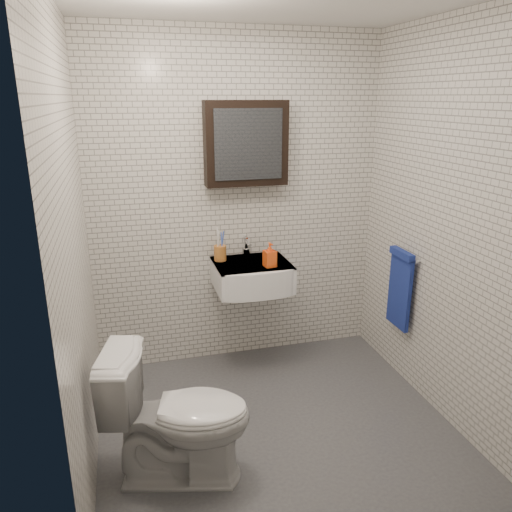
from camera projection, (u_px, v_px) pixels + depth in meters
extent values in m
cube|color=#44464B|center=(275.00, 424.00, 3.22)|extent=(2.20, 2.00, 0.01)
cube|color=silver|center=(238.00, 204.00, 3.76)|extent=(2.20, 0.02, 2.50)
cube|color=silver|center=(356.00, 306.00, 1.93)|extent=(2.20, 0.02, 2.50)
cube|color=silver|center=(74.00, 254.00, 2.57)|extent=(0.02, 2.00, 2.50)
cube|color=silver|center=(445.00, 226.00, 3.12)|extent=(0.02, 2.00, 2.50)
cube|color=white|center=(252.00, 275.00, 3.72)|extent=(0.55, 0.45, 0.20)
cylinder|color=silver|center=(251.00, 263.00, 3.71)|extent=(0.31, 0.31, 0.02)
cylinder|color=silver|center=(251.00, 262.00, 3.71)|extent=(0.04, 0.04, 0.01)
cube|color=white|center=(252.00, 263.00, 3.69)|extent=(0.55, 0.45, 0.01)
cylinder|color=silver|center=(246.00, 252.00, 3.83)|extent=(0.06, 0.06, 0.06)
cylinder|color=silver|center=(246.00, 245.00, 3.82)|extent=(0.03, 0.03, 0.08)
cylinder|color=silver|center=(248.00, 243.00, 3.75)|extent=(0.02, 0.12, 0.02)
cube|color=silver|center=(245.00, 237.00, 3.83)|extent=(0.02, 0.09, 0.01)
cube|color=black|center=(246.00, 144.00, 3.57)|extent=(0.60, 0.14, 0.60)
cube|color=#3F444C|center=(249.00, 145.00, 3.50)|extent=(0.49, 0.01, 0.49)
cylinder|color=silver|center=(405.00, 256.00, 3.52)|extent=(0.02, 0.30, 0.02)
cylinder|color=silver|center=(398.00, 250.00, 3.65)|extent=(0.04, 0.02, 0.02)
cylinder|color=silver|center=(418.00, 261.00, 3.41)|extent=(0.04, 0.02, 0.02)
cube|color=navy|center=(400.00, 291.00, 3.60)|extent=(0.03, 0.26, 0.54)
cube|color=navy|center=(402.00, 254.00, 3.51)|extent=(0.05, 0.26, 0.05)
cylinder|color=#B36C2C|center=(220.00, 253.00, 3.72)|extent=(0.12, 0.12, 0.11)
cylinder|color=white|center=(218.00, 244.00, 3.69)|extent=(0.02, 0.03, 0.22)
cylinder|color=#4466D9|center=(222.00, 245.00, 3.70)|extent=(0.02, 0.02, 0.19)
cylinder|color=white|center=(219.00, 242.00, 3.71)|extent=(0.03, 0.04, 0.23)
cylinder|color=#4466D9|center=(222.00, 244.00, 3.72)|extent=(0.03, 0.05, 0.20)
imported|color=orange|center=(270.00, 255.00, 3.58)|extent=(0.09, 0.09, 0.18)
imported|color=white|center=(179.00, 415.00, 2.68)|extent=(0.85, 0.61, 0.78)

